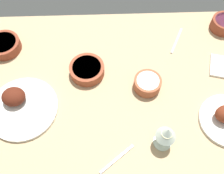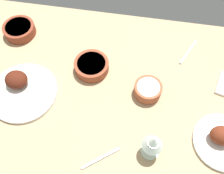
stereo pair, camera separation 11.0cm
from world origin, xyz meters
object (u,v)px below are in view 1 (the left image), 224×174
plate_near_viewer (20,105)px  bowl_sauce (87,70)px  wine_glass (167,134)px  fork_loose (177,41)px  bowl_soup (4,45)px  spoon_loose (117,159)px  bowl_onions (224,24)px  bowl_cream (147,83)px

plate_near_viewer → bowl_sauce: plate_near_viewer is taller
wine_glass → fork_loose: 52.96cm
plate_near_viewer → bowl_sauce: size_ratio=1.88×
bowl_soup → spoon_loose: 74.44cm
wine_glass → bowl_onions: bearing=-123.1°
fork_loose → bowl_onions: bearing=133.5°
bowl_cream → fork_loose: (-17.14, -25.05, -2.49)cm
bowl_onions → fork_loose: (24.07, 7.58, -2.73)cm
fork_loose → spoon_loose: 64.40cm
plate_near_viewer → fork_loose: (-70.45, -33.02, -1.53)cm
bowl_onions → spoon_loose: size_ratio=0.77×
plate_near_viewer → bowl_onions: plate_near_viewer is taller
fork_loose → bowl_soup: bearing=-62.8°
spoon_loose → wine_glass: bearing=-19.3°
bowl_onions → bowl_soup: bearing=5.0°
bowl_onions → bowl_cream: bearing=38.4°
bowl_onions → plate_near_viewer: bearing=23.2°
bowl_onions → spoon_loose: bowl_onions is taller
wine_glass → fork_loose: size_ratio=0.85×
wine_glass → plate_near_viewer: bearing=-16.9°
bowl_soup → wine_glass: bearing=144.8°
bowl_sauce → spoon_loose: size_ratio=0.96×
bowl_sauce → spoon_loose: bowl_sauce is taller
bowl_cream → bowl_soup: size_ratio=0.77×
bowl_sauce → bowl_soup: 42.03cm
bowl_cream → bowl_onions: bearing=-141.6°
bowl_cream → bowl_onions: bowl_onions is taller
bowl_sauce → bowl_onions: bowl_onions is taller
fork_loose → spoon_loose: (31.57, 56.14, 0.00)cm
bowl_cream → wine_glass: bearing=97.8°
bowl_soup → wine_glass: (-68.64, 48.51, 7.26)cm
spoon_loose → bowl_cream: bearing=27.6°
plate_near_viewer → bowl_soup: bearing=-69.2°
bowl_soup → plate_near_viewer: bearing=110.8°
bowl_onions → spoon_loose: (55.64, 63.72, -2.73)cm
bowl_soup → fork_loose: 82.39cm
wine_glass → spoon_loose: size_ratio=0.87×
wine_glass → fork_loose: wine_glass is taller
plate_near_viewer → fork_loose: 77.82cm
bowl_sauce → fork_loose: (-43.13, -16.88, -2.22)cm
bowl_soup → spoon_loose: bowl_soup is taller
wine_glass → bowl_soup: bearing=-35.2°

